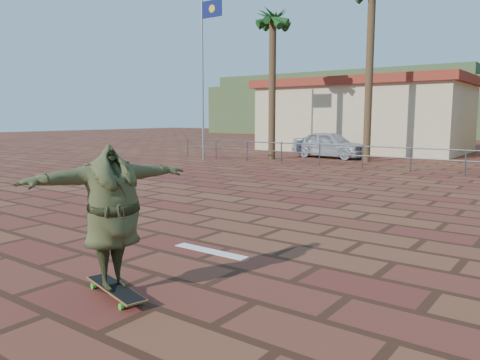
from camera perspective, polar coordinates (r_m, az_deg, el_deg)
name	(u,v)px	position (r m, az deg, el deg)	size (l,w,h in m)	color
ground	(223,231)	(9.10, -2.15, -6.21)	(120.00, 120.00, 0.00)	brown
paint_stripe	(210,251)	(7.78, -3.64, -8.64)	(1.40, 0.22, 0.01)	white
guardrail	(411,155)	(19.75, 20.12, 2.89)	(24.06, 0.06, 1.00)	#47494F
flagpole	(204,66)	(23.73, -4.37, 13.65)	(1.30, 0.10, 8.00)	gray
palm_far_left	(273,23)	(24.64, 4.02, 18.59)	(2.40, 2.40, 8.25)	brown
building_west	(364,115)	(31.11, 14.83, 7.67)	(12.60, 7.60, 4.50)	beige
hill_back	(347,103)	(68.68, 12.95, 9.08)	(35.00, 14.00, 8.00)	#384C28
longboard	(115,289)	(6.09, -14.95, -12.70)	(1.24, 0.56, 0.12)	olive
skateboarder	(113,217)	(5.84, -15.26, -4.38)	(2.16, 0.59, 1.76)	#434626
car_silver	(330,145)	(25.42, 10.92, 4.27)	(1.67, 4.15, 1.41)	#AFB1B7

